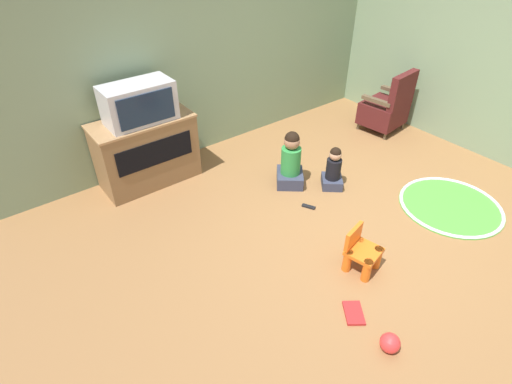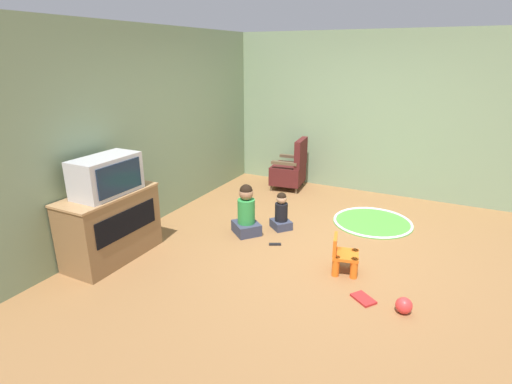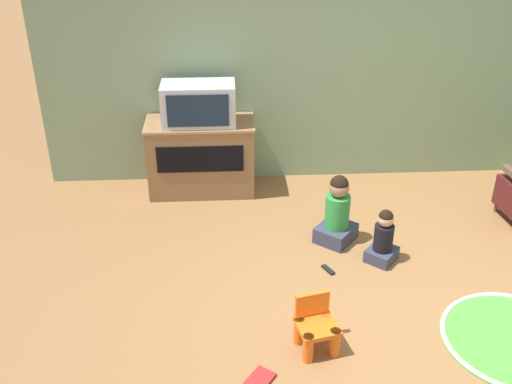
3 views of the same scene
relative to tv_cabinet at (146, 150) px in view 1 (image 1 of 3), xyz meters
The scene contains 12 objects.
ground_plane 2.48m from the tv_cabinet, 57.33° to the right, with size 30.00×30.00×0.00m, color olive.
wall_back 1.45m from the tv_cabinet, 17.38° to the left, with size 5.53×0.12×2.62m.
tv_cabinet is the anchor object (origin of this frame).
television 0.60m from the tv_cabinet, 90.00° to the right, with size 0.74×0.40×0.42m.
black_armchair 3.40m from the tv_cabinet, 14.94° to the right, with size 0.63×0.60×0.89m.
yellow_kid_chair 2.65m from the tv_cabinet, 70.41° to the right, with size 0.34×0.33×0.42m.
play_mat 3.49m from the tv_cabinet, 46.30° to the right, with size 1.10×1.10×0.04m.
child_watching_left 2.17m from the tv_cabinet, 41.00° to the right, with size 0.35×0.35×0.52m.
child_watching_center 1.67m from the tv_cabinet, 40.06° to the right, with size 0.45×0.46×0.68m.
toy_ball 3.22m from the tv_cabinet, 82.61° to the right, with size 0.15×0.15×0.15m.
book 2.87m from the tv_cabinet, 80.93° to the right, with size 0.26×0.27×0.02m.
remote_control 1.97m from the tv_cabinet, 53.99° to the right, with size 0.11×0.15×0.02m.
Camera 1 is at (-2.76, -1.88, 2.74)m, focal length 28.00 mm.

